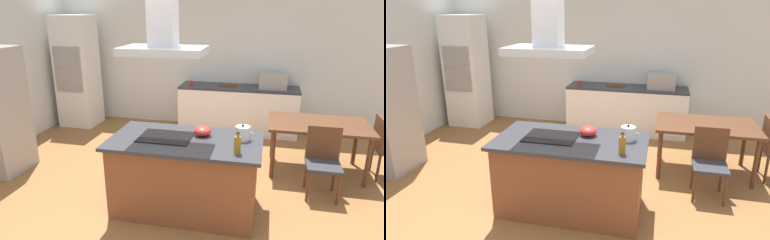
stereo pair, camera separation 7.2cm
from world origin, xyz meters
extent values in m
plane|color=#936033|center=(0.00, 1.50, 0.00)|extent=(16.00, 16.00, 0.00)
cube|color=silver|center=(0.00, 3.25, 1.35)|extent=(7.20, 0.10, 2.70)
cube|color=brown|center=(0.00, 0.00, 0.43)|extent=(1.63, 0.86, 0.86)
cube|color=#333338|center=(0.00, 0.00, 0.88)|extent=(1.73, 0.96, 0.04)
cube|color=black|center=(-0.23, 0.00, 0.91)|extent=(0.60, 0.44, 0.01)
cylinder|color=silver|center=(0.63, 0.13, 0.98)|extent=(0.17, 0.17, 0.16)
sphere|color=black|center=(0.63, 0.13, 1.07)|extent=(0.03, 0.03, 0.03)
cone|color=silver|center=(0.74, 0.13, 0.99)|extent=(0.06, 0.03, 0.04)
cylinder|color=olive|center=(0.62, -0.28, 0.99)|extent=(0.07, 0.07, 0.19)
cylinder|color=olive|center=(0.62, -0.28, 1.10)|extent=(0.03, 0.03, 0.04)
cylinder|color=black|center=(0.62, -0.28, 1.13)|extent=(0.04, 0.04, 0.01)
ellipsoid|color=red|center=(0.17, 0.16, 0.96)|extent=(0.20, 0.20, 0.11)
cube|color=white|center=(0.33, 2.88, 0.43)|extent=(2.25, 0.62, 0.86)
cube|color=#333338|center=(0.33, 2.88, 0.88)|extent=(2.25, 0.62, 0.04)
cube|color=#9E9993|center=(0.96, 2.88, 1.04)|extent=(0.50, 0.38, 0.28)
cylinder|color=red|center=(-0.58, 2.80, 0.95)|extent=(0.08, 0.08, 0.09)
cube|color=#59331E|center=(0.11, 2.93, 0.91)|extent=(0.34, 0.24, 0.02)
cube|color=white|center=(-2.90, 2.65, 1.10)|extent=(0.70, 0.64, 2.20)
cube|color=#9E9993|center=(-2.90, 2.32, 1.45)|extent=(0.56, 0.02, 0.36)
cube|color=#9E9993|center=(-2.90, 2.32, 1.00)|extent=(0.56, 0.02, 0.48)
cube|color=#59331E|center=(1.63, 1.41, 0.73)|extent=(1.40, 0.90, 0.04)
cylinder|color=#59331E|center=(1.01, 1.04, 0.35)|extent=(0.06, 0.06, 0.71)
cylinder|color=#59331E|center=(2.25, 1.04, 0.35)|extent=(0.06, 0.06, 0.71)
cylinder|color=#59331E|center=(1.01, 1.78, 0.35)|extent=(0.06, 0.06, 0.71)
cylinder|color=#59331E|center=(2.25, 1.78, 0.35)|extent=(0.06, 0.06, 0.71)
cube|color=#333338|center=(1.63, 0.66, 0.43)|extent=(0.42, 0.42, 0.04)
cube|color=#59331E|center=(1.63, 0.85, 0.67)|extent=(0.42, 0.04, 0.44)
cylinder|color=#59331E|center=(1.81, 0.48, 0.21)|extent=(0.04, 0.04, 0.41)
cylinder|color=#59331E|center=(1.45, 0.48, 0.21)|extent=(0.04, 0.04, 0.41)
cylinder|color=#59331E|center=(1.81, 0.84, 0.21)|extent=(0.04, 0.04, 0.41)
cylinder|color=#59331E|center=(1.45, 0.84, 0.21)|extent=(0.04, 0.04, 0.41)
cube|color=#59331E|center=(2.44, 1.41, 0.67)|extent=(0.04, 0.42, 0.44)
cylinder|color=#59331E|center=(2.45, 1.59, 0.21)|extent=(0.04, 0.04, 0.41)
cylinder|color=#59331E|center=(2.45, 1.23, 0.21)|extent=(0.04, 0.04, 0.41)
cube|color=#ADADB2|center=(-0.23, 0.00, 1.89)|extent=(0.90, 0.55, 0.08)
cube|color=#ADADB2|center=(-0.23, 0.00, 2.28)|extent=(0.28, 0.24, 0.70)
camera|label=1|loc=(0.88, -3.52, 2.32)|focal=31.93mm
camera|label=2|loc=(0.95, -3.50, 2.32)|focal=31.93mm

